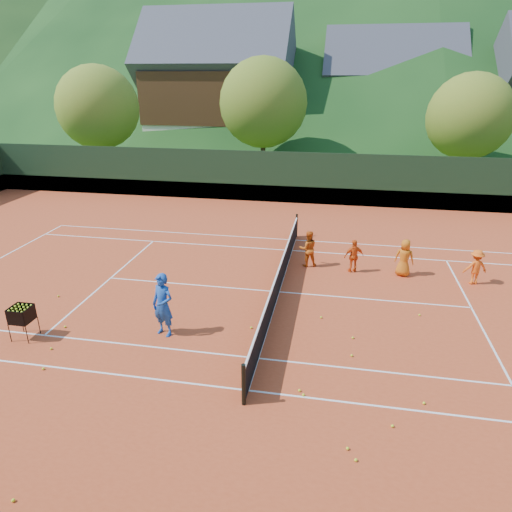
% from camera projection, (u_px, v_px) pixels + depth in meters
% --- Properties ---
extents(ground, '(400.00, 400.00, 0.00)m').
position_uv_depth(ground, '(279.00, 292.00, 16.10)').
color(ground, '#2B4C17').
rests_on(ground, ground).
extents(clay_court, '(40.00, 24.00, 0.02)m').
position_uv_depth(clay_court, '(279.00, 292.00, 16.10)').
color(clay_court, '#B03D1C').
rests_on(clay_court, ground).
extents(coach, '(0.81, 0.67, 1.92)m').
position_uv_depth(coach, '(163.00, 305.00, 13.14)').
color(coach, '#194BA6').
rests_on(coach, clay_court).
extents(student_a, '(0.83, 0.72, 1.46)m').
position_uv_depth(student_a, '(308.00, 249.00, 18.02)').
color(student_a, '#DC5C13').
rests_on(student_a, clay_court).
extents(student_b, '(0.83, 0.56, 1.31)m').
position_uv_depth(student_b, '(354.00, 256.00, 17.49)').
color(student_b, '#E45314').
rests_on(student_b, clay_court).
extents(student_c, '(0.79, 0.62, 1.44)m').
position_uv_depth(student_c, '(404.00, 258.00, 17.15)').
color(student_c, '#CC6412').
rests_on(student_c, clay_court).
extents(student_d, '(0.93, 0.66, 1.31)m').
position_uv_depth(student_d, '(476.00, 267.00, 16.50)').
color(student_d, orange).
rests_on(student_d, clay_court).
extents(tennis_ball_0, '(0.07, 0.07, 0.07)m').
position_uv_depth(tennis_ball_0, '(51.00, 349.00, 12.72)').
color(tennis_ball_0, '#CDE826').
rests_on(tennis_ball_0, clay_court).
extents(tennis_ball_2, '(0.07, 0.07, 0.07)m').
position_uv_depth(tennis_ball_2, '(13.00, 500.00, 8.19)').
color(tennis_ball_2, '#CDE826').
rests_on(tennis_ball_2, clay_court).
extents(tennis_ball_3, '(0.07, 0.07, 0.07)m').
position_uv_depth(tennis_ball_3, '(424.00, 403.00, 10.61)').
color(tennis_ball_3, '#CDE826').
rests_on(tennis_ball_3, clay_court).
extents(tennis_ball_4, '(0.07, 0.07, 0.07)m').
position_uv_depth(tennis_ball_4, '(58.00, 296.00, 15.71)').
color(tennis_ball_4, '#CDE826').
rests_on(tennis_ball_4, clay_court).
extents(tennis_ball_5, '(0.07, 0.07, 0.07)m').
position_uv_depth(tennis_ball_5, '(303.00, 395.00, 10.89)').
color(tennis_ball_5, '#CDE826').
rests_on(tennis_ball_5, clay_court).
extents(tennis_ball_6, '(0.07, 0.07, 0.07)m').
position_uv_depth(tennis_ball_6, '(65.00, 327.00, 13.81)').
color(tennis_ball_6, '#CDE826').
rests_on(tennis_ball_6, clay_court).
extents(tennis_ball_7, '(0.07, 0.07, 0.07)m').
position_uv_depth(tennis_ball_7, '(348.00, 448.00, 9.33)').
color(tennis_ball_7, '#CDE826').
rests_on(tennis_ball_7, clay_court).
extents(tennis_ball_9, '(0.07, 0.07, 0.07)m').
position_uv_depth(tennis_ball_9, '(392.00, 426.00, 9.92)').
color(tennis_ball_9, '#CDE826').
rests_on(tennis_ball_9, clay_court).
extents(tennis_ball_11, '(0.07, 0.07, 0.07)m').
position_uv_depth(tennis_ball_11, '(321.00, 317.00, 14.34)').
color(tennis_ball_11, '#CDE826').
rests_on(tennis_ball_11, clay_court).
extents(tennis_ball_12, '(0.07, 0.07, 0.07)m').
position_uv_depth(tennis_ball_12, '(419.00, 315.00, 14.48)').
color(tennis_ball_12, '#CDE826').
rests_on(tennis_ball_12, clay_court).
extents(tennis_ball_13, '(0.07, 0.07, 0.07)m').
position_uv_depth(tennis_ball_13, '(251.00, 328.00, 13.76)').
color(tennis_ball_13, '#CDE826').
rests_on(tennis_ball_13, clay_court).
extents(tennis_ball_14, '(0.07, 0.07, 0.07)m').
position_uv_depth(tennis_ball_14, '(352.00, 356.00, 12.40)').
color(tennis_ball_14, '#CDE826').
rests_on(tennis_ball_14, clay_court).
extents(tennis_ball_16, '(0.07, 0.07, 0.07)m').
position_uv_depth(tennis_ball_16, '(299.00, 390.00, 11.04)').
color(tennis_ball_16, '#CDE826').
rests_on(tennis_ball_16, clay_court).
extents(tennis_ball_17, '(0.07, 0.07, 0.07)m').
position_uv_depth(tennis_ball_17, '(356.00, 460.00, 9.05)').
color(tennis_ball_17, '#CDE826').
rests_on(tennis_ball_17, clay_court).
extents(tennis_ball_19, '(0.07, 0.07, 0.07)m').
position_uv_depth(tennis_ball_19, '(353.00, 338.00, 13.24)').
color(tennis_ball_19, '#CDE826').
rests_on(tennis_ball_19, clay_court).
extents(tennis_ball_22, '(0.07, 0.07, 0.07)m').
position_uv_depth(tennis_ball_22, '(43.00, 369.00, 11.85)').
color(tennis_ball_22, '#CDE826').
rests_on(tennis_ball_22, clay_court).
extents(court_lines, '(23.83, 11.03, 0.00)m').
position_uv_depth(court_lines, '(279.00, 292.00, 16.09)').
color(court_lines, white).
rests_on(court_lines, clay_court).
extents(tennis_net, '(0.10, 12.07, 1.10)m').
position_uv_depth(tennis_net, '(279.00, 279.00, 15.91)').
color(tennis_net, black).
rests_on(tennis_net, clay_court).
extents(perimeter_fence, '(40.40, 24.24, 3.00)m').
position_uv_depth(perimeter_fence, '(280.00, 259.00, 15.63)').
color(perimeter_fence, black).
rests_on(perimeter_fence, clay_court).
extents(ball_hopper, '(0.57, 0.57, 1.00)m').
position_uv_depth(ball_hopper, '(21.00, 315.00, 13.04)').
color(ball_hopper, black).
rests_on(ball_hopper, clay_court).
extents(chalet_left, '(13.80, 9.93, 12.92)m').
position_uv_depth(chalet_left, '(219.00, 91.00, 43.07)').
color(chalet_left, beige).
rests_on(chalet_left, ground).
extents(chalet_mid, '(12.65, 8.82, 11.45)m').
position_uv_depth(chalet_mid, '(389.00, 98.00, 44.25)').
color(chalet_mid, beige).
rests_on(chalet_mid, ground).
extents(tree_a, '(6.00, 6.00, 7.88)m').
position_uv_depth(tree_a, '(98.00, 107.00, 33.42)').
color(tree_a, '#3C2718').
rests_on(tree_a, ground).
extents(tree_b, '(6.40, 6.40, 8.40)m').
position_uv_depth(tree_b, '(263.00, 103.00, 33.09)').
color(tree_b, '#3F2919').
rests_on(tree_b, ground).
extents(tree_c, '(5.60, 5.60, 7.35)m').
position_uv_depth(tree_c, '(470.00, 117.00, 30.05)').
color(tree_c, '#402919').
rests_on(tree_c, ground).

